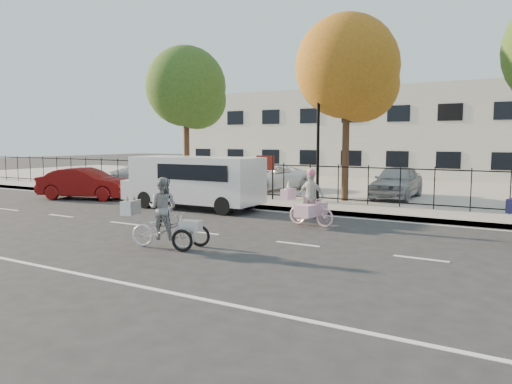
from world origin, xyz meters
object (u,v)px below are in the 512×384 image
Objects in this scene: lamppost at (318,126)px; white_van at (194,180)px; pedestrian at (153,175)px; unicorn_bike at (310,205)px; red_sedan at (86,184)px; lot_car_a at (144,172)px; lot_car_b at (269,178)px; zebra_trike at (163,221)px; lot_car_d at (397,182)px.

lamppost is 0.78× the size of white_van.
lamppost is 2.77× the size of pedestrian.
unicorn_bike is 11.02m from pedestrian.
pedestrian is at bearing 180.00° from lamppost.
lamppost is 5.13m from unicorn_bike.
lot_car_a reaches higher than red_sedan.
unicorn_bike reaches higher than lot_car_b.
lot_car_a is 7.78m from lot_car_b.
lot_car_d is (2.33, 12.00, 0.18)m from zebra_trike.
pedestrian is at bearing -128.03° from lot_car_b.
lot_car_b is at bearing 91.16° from white_van.
unicorn_bike is (1.63, -4.20, -2.47)m from lamppost.
unicorn_bike is at bearing -35.11° from lot_car_b.
zebra_trike is at bearing -140.05° from red_sedan.
white_van reaches higher than lot_car_d.
white_van is 6.16m from lot_car_b.
lamppost reaches higher than unicorn_bike.
lot_car_b is at bearing -61.96° from red_sedan.
pedestrian is (-8.56, 0.00, -2.18)m from lamppost.
zebra_trike is 12.56m from lot_car_b.
pedestrian is 0.35× the size of lot_car_b.
unicorn_bike is at bearing -96.60° from lot_car_d.
white_van is at bearing 108.14° from pedestrian.
lot_car_a is 1.17× the size of lot_car_d.
lot_car_d is (6.17, 0.04, 0.07)m from lot_car_b.
lamppost reaches higher than lot_car_b.
lot_car_a is at bearing 179.75° from lot_car_d.
lot_car_d is (2.22, 3.19, -2.28)m from lamppost.
unicorn_bike reaches higher than red_sedan.
lamppost is at bearing -17.28° from zebra_trike.
zebra_trike is at bearing 93.74° from pedestrian.
pedestrian is 11.24m from lot_car_d.
lot_car_b is at bearing 6.58° from lot_car_a.
white_van reaches higher than pedestrian.
white_van is 5.69m from pedestrian.
red_sedan is 1.03× the size of lot_car_d.
white_van is 9.86m from lot_car_a.
unicorn_bike is at bearing -114.86° from red_sedan.
unicorn_bike is 0.42× the size of red_sedan.
zebra_trike reaches higher than lot_car_a.
lot_car_d is (10.77, 3.19, -0.10)m from pedestrian.
red_sedan is 6.09m from lot_car_a.
white_van is at bearing -32.01° from lot_car_a.
lot_car_a is (-3.17, 2.75, -0.10)m from pedestrian.
red_sedan is (-11.34, 1.20, 0.04)m from unicorn_bike.
zebra_trike reaches higher than red_sedan.
lamppost reaches higher than zebra_trike.
lot_car_d reaches higher than lot_car_b.
white_van is at bearing -70.19° from lot_car_b.
white_van is at bearing 15.27° from zebra_trike.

